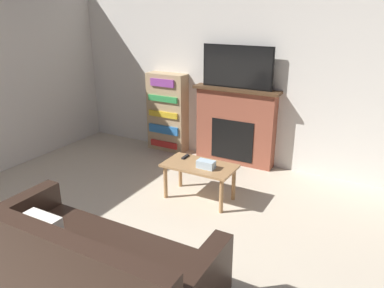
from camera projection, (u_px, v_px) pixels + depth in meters
wall_back at (243, 77)px, 5.66m from camera, size 6.93×0.06×2.70m
fireplace at (235, 126)px, 5.82m from camera, size 1.35×0.28×1.20m
tv at (237, 67)px, 5.49m from camera, size 1.10×0.03×0.63m
couch at (91, 269)px, 3.13m from camera, size 2.10×0.96×0.85m
coffee_table at (199, 170)px, 4.73m from camera, size 0.91×0.50×0.48m
tissue_box at (206, 164)px, 4.59m from camera, size 0.22×0.12×0.10m
remote_control at (185, 157)px, 4.93m from camera, size 0.04×0.15×0.02m
bookshelf at (167, 113)px, 6.33m from camera, size 0.68×0.29×1.32m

